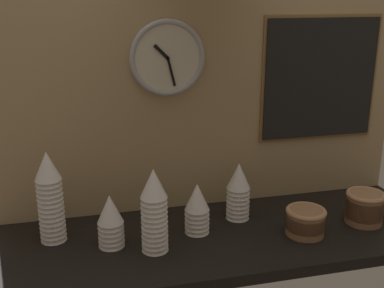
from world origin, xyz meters
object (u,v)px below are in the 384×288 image
(cup_stack_center_right, at_px, (238,191))
(menu_board, at_px, (320,79))
(cup_stack_center, at_px, (197,208))
(cup_stack_far_left, at_px, (50,197))
(cup_stack_left, at_px, (110,220))
(wall_clock, at_px, (167,58))
(bowl_stack_far_right, at_px, (365,207))
(bowl_stack_right, at_px, (305,221))
(cup_stack_center_left, at_px, (154,210))

(cup_stack_center_right, distance_m, menu_board, 0.56)
(cup_stack_center_right, bearing_deg, cup_stack_center, -157.82)
(cup_stack_far_left, distance_m, cup_stack_left, 0.22)
(cup_stack_center, height_order, cup_stack_far_left, cup_stack_far_left)
(wall_clock, bearing_deg, bowl_stack_far_right, -22.74)
(cup_stack_center_right, xyz_separation_m, cup_stack_left, (-0.48, -0.09, -0.02))
(cup_stack_center_right, xyz_separation_m, menu_board, (0.38, 0.15, 0.38))
(cup_stack_left, xyz_separation_m, bowl_stack_right, (0.68, -0.09, -0.04))
(cup_stack_center, distance_m, cup_stack_center_left, 0.20)
(cup_stack_center, distance_m, cup_stack_center_right, 0.19)
(cup_stack_center, xyz_separation_m, cup_stack_center_right, (0.18, 0.07, 0.02))
(cup_stack_left, bearing_deg, cup_stack_center, 3.78)
(cup_stack_center_left, bearing_deg, wall_clock, 69.86)
(cup_stack_center, bearing_deg, bowl_stack_right, -16.12)
(cup_stack_center, height_order, wall_clock, wall_clock)
(bowl_stack_right, bearing_deg, cup_stack_center, 163.88)
(wall_clock, distance_m, menu_board, 0.63)
(cup_stack_center_right, xyz_separation_m, cup_stack_far_left, (-0.68, -0.01, 0.05))
(cup_stack_center, distance_m, wall_clock, 0.55)
(cup_stack_center, bearing_deg, cup_stack_center_left, -152.11)
(bowl_stack_right, bearing_deg, menu_board, 59.36)
(cup_stack_center_left, bearing_deg, bowl_stack_far_right, 0.94)
(cup_stack_left, distance_m, menu_board, 0.99)
(cup_stack_far_left, relative_size, cup_stack_left, 1.75)
(cup_stack_left, xyz_separation_m, menu_board, (0.87, 0.24, 0.40))
(cup_stack_far_left, relative_size, bowl_stack_far_right, 2.26)
(cup_stack_center_left, height_order, cup_stack_center_right, cup_stack_center_left)
(bowl_stack_far_right, bearing_deg, wall_clock, 157.26)
(bowl_stack_right, bearing_deg, bowl_stack_far_right, 6.97)
(cup_stack_center, bearing_deg, cup_stack_far_left, 172.70)
(bowl_stack_right, bearing_deg, cup_stack_center_right, 136.70)
(wall_clock, bearing_deg, cup_stack_center, -74.60)
(cup_stack_center_right, relative_size, menu_board, 0.44)
(cup_stack_center_left, bearing_deg, bowl_stack_right, -1.93)
(cup_stack_left, xyz_separation_m, bowl_stack_far_right, (0.93, -0.06, -0.03))
(cup_stack_center_left, distance_m, bowl_stack_far_right, 0.80)
(cup_stack_center_left, relative_size, cup_stack_center_right, 1.31)
(cup_stack_far_left, height_order, wall_clock, wall_clock)
(bowl_stack_right, relative_size, wall_clock, 0.52)
(cup_stack_center_left, distance_m, cup_stack_center_right, 0.38)
(cup_stack_center, relative_size, cup_stack_center_right, 0.84)
(cup_stack_center_left, height_order, wall_clock, wall_clock)
(cup_stack_center_right, relative_size, cup_stack_left, 1.19)
(cup_stack_far_left, xyz_separation_m, cup_stack_left, (0.19, -0.08, -0.07))
(bowl_stack_far_right, height_order, wall_clock, wall_clock)
(cup_stack_center_left, height_order, bowl_stack_far_right, cup_stack_center_left)
(cup_stack_center, height_order, bowl_stack_right, cup_stack_center)
(cup_stack_center, xyz_separation_m, cup_stack_center_left, (-0.17, -0.09, 0.05))
(cup_stack_left, xyz_separation_m, wall_clock, (0.25, 0.23, 0.50))
(cup_stack_far_left, distance_m, bowl_stack_right, 0.89)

